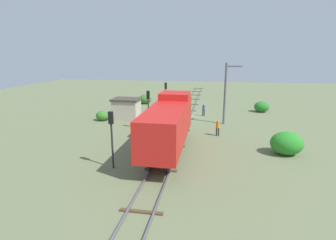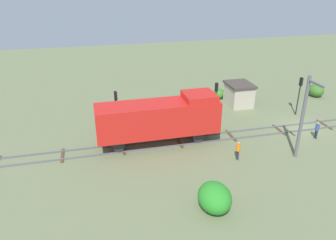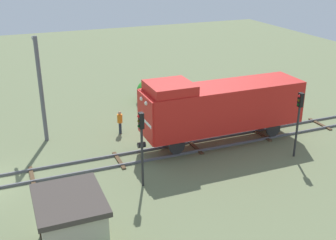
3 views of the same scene
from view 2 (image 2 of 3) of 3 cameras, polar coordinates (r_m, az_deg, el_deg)
ground_plane at (r=36.71m, az=22.34°, el=-1.23°), size 95.66×95.66×0.00m
railway_track at (r=36.68m, az=22.35°, el=-1.13°), size 2.40×63.77×0.16m
locomotive at (r=29.49m, az=-1.40°, el=0.47°), size 2.90×11.60×4.60m
traffic_signal_near at (r=38.79m, az=21.99°, el=4.97°), size 0.32×0.34×4.34m
traffic_signal_mid at (r=34.30m, az=8.37°, el=4.24°), size 0.32×0.34×4.44m
traffic_signal_far at (r=32.23m, az=-9.02°, el=2.71°), size 0.32×0.34×4.31m
worker_near_track at (r=34.48m, az=24.52°, el=-1.43°), size 0.38×0.38×1.70m
worker_by_signal at (r=28.52m, az=12.10°, el=-4.98°), size 0.38×0.38×1.70m
catenary_mast at (r=29.16m, az=22.48°, el=0.68°), size 1.94×0.28×7.33m
relay_hut at (r=40.22m, az=12.24°, el=4.42°), size 3.50×2.90×2.74m
bush_near at (r=22.62m, az=8.12°, el=-13.23°), size 2.71×2.22×1.97m
bush_mid at (r=46.50m, az=24.35°, el=4.71°), size 2.19×1.79×1.59m
bush_back at (r=42.30m, az=8.83°, el=4.58°), size 1.72×1.41×1.25m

